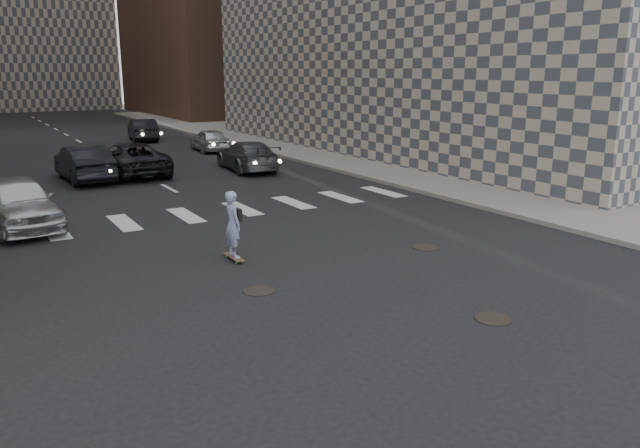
{
  "coord_description": "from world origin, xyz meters",
  "views": [
    {
      "loc": [
        -7.32,
        -10.42,
        4.64
      ],
      "look_at": [
        -0.46,
        1.21,
        1.3
      ],
      "focal_mm": 35.0,
      "sensor_mm": 36.0,
      "label": 1
    }
  ],
  "objects_px": {
    "skateboarder": "(233,224)",
    "traffic_car_e": "(143,130)",
    "silver_sedan": "(18,202)",
    "traffic_car_d": "(210,140)",
    "traffic_car_a": "(84,163)",
    "traffic_car_b": "(247,156)",
    "traffic_car_c": "(130,159)"
  },
  "relations": [
    {
      "from": "skateboarder",
      "to": "traffic_car_e",
      "type": "height_order",
      "value": "skateboarder"
    },
    {
      "from": "skateboarder",
      "to": "silver_sedan",
      "type": "xyz_separation_m",
      "value": [
        -4.27,
        6.34,
        -0.14
      ]
    },
    {
      "from": "silver_sedan",
      "to": "traffic_car_d",
      "type": "xyz_separation_m",
      "value": [
        11.54,
        14.51,
        -0.12
      ]
    },
    {
      "from": "traffic_car_a",
      "to": "traffic_car_b",
      "type": "distance_m",
      "value": 7.29
    },
    {
      "from": "traffic_car_c",
      "to": "traffic_car_d",
      "type": "xyz_separation_m",
      "value": [
        6.21,
        6.43,
        -0.08
      ]
    },
    {
      "from": "traffic_car_a",
      "to": "traffic_car_d",
      "type": "height_order",
      "value": "traffic_car_a"
    },
    {
      "from": "traffic_car_a",
      "to": "traffic_car_d",
      "type": "bearing_deg",
      "value": -142.98
    },
    {
      "from": "silver_sedan",
      "to": "traffic_car_e",
      "type": "height_order",
      "value": "silver_sedan"
    },
    {
      "from": "skateboarder",
      "to": "traffic_car_b",
      "type": "relative_size",
      "value": 0.37
    },
    {
      "from": "traffic_car_a",
      "to": "traffic_car_b",
      "type": "height_order",
      "value": "traffic_car_a"
    },
    {
      "from": "skateboarder",
      "to": "traffic_car_a",
      "type": "relative_size",
      "value": 0.38
    },
    {
      "from": "skateboarder",
      "to": "traffic_car_a",
      "type": "xyz_separation_m",
      "value": [
        -1.01,
        13.96,
        -0.16
      ]
    },
    {
      "from": "silver_sedan",
      "to": "traffic_car_c",
      "type": "relative_size",
      "value": 0.86
    },
    {
      "from": "traffic_car_b",
      "to": "skateboarder",
      "type": "bearing_deg",
      "value": 70.28
    },
    {
      "from": "silver_sedan",
      "to": "traffic_car_b",
      "type": "bearing_deg",
      "value": 26.4
    },
    {
      "from": "traffic_car_c",
      "to": "traffic_car_d",
      "type": "distance_m",
      "value": 8.94
    },
    {
      "from": "silver_sedan",
      "to": "traffic_car_a",
      "type": "bearing_deg",
      "value": 60.27
    },
    {
      "from": "traffic_car_d",
      "to": "traffic_car_b",
      "type": "bearing_deg",
      "value": 86.72
    },
    {
      "from": "skateboarder",
      "to": "traffic_car_d",
      "type": "bearing_deg",
      "value": 70.12
    },
    {
      "from": "traffic_car_c",
      "to": "traffic_car_e",
      "type": "xyz_separation_m",
      "value": [
        4.33,
        14.0,
        -0.01
      ]
    },
    {
      "from": "traffic_car_d",
      "to": "traffic_car_a",
      "type": "bearing_deg",
      "value": 44.17
    },
    {
      "from": "traffic_car_a",
      "to": "traffic_car_b",
      "type": "xyz_separation_m",
      "value": [
        7.24,
        -0.81,
        -0.07
      ]
    },
    {
      "from": "silver_sedan",
      "to": "traffic_car_d",
      "type": "height_order",
      "value": "silver_sedan"
    },
    {
      "from": "traffic_car_a",
      "to": "traffic_car_d",
      "type": "xyz_separation_m",
      "value": [
        8.28,
        6.89,
        -0.11
      ]
    },
    {
      "from": "traffic_car_d",
      "to": "traffic_car_e",
      "type": "distance_m",
      "value": 7.8
    },
    {
      "from": "skateboarder",
      "to": "traffic_car_c",
      "type": "relative_size",
      "value": 0.33
    },
    {
      "from": "skateboarder",
      "to": "traffic_car_c",
      "type": "xyz_separation_m",
      "value": [
        1.06,
        14.42,
        -0.19
      ]
    },
    {
      "from": "skateboarder",
      "to": "traffic_car_c",
      "type": "bearing_deg",
      "value": 85.15
    },
    {
      "from": "skateboarder",
      "to": "traffic_car_b",
      "type": "xyz_separation_m",
      "value": [
        6.23,
        13.14,
        -0.24
      ]
    },
    {
      "from": "skateboarder",
      "to": "traffic_car_c",
      "type": "height_order",
      "value": "skateboarder"
    },
    {
      "from": "traffic_car_e",
      "to": "silver_sedan",
      "type": "bearing_deg",
      "value": 73.87
    },
    {
      "from": "traffic_car_c",
      "to": "traffic_car_d",
      "type": "relative_size",
      "value": 1.37
    }
  ]
}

